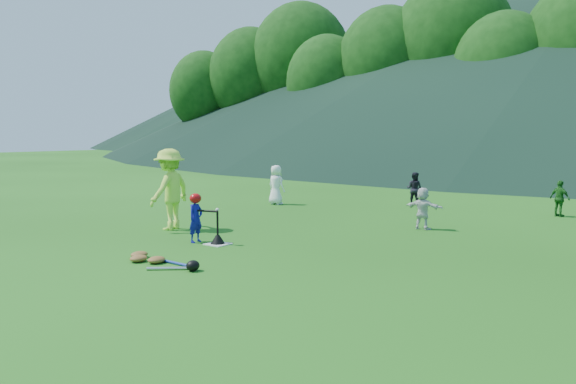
{
  "coord_description": "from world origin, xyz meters",
  "views": [
    {
      "loc": [
        8.08,
        -8.49,
        2.34
      ],
      "look_at": [
        0.0,
        2.5,
        0.9
      ],
      "focal_mm": 35.0,
      "sensor_mm": 36.0,
      "label": 1
    }
  ],
  "objects_px": {
    "equipment_pile": "(156,260)",
    "fielder_b": "(414,189)",
    "fielder_c": "(560,199)",
    "fielder_d": "(423,208)",
    "batting_tee": "(218,238)",
    "batter_child": "(196,219)",
    "home_plate": "(218,244)",
    "fielder_a": "(276,185)",
    "adult_coach": "(170,189)"
  },
  "relations": [
    {
      "from": "fielder_c",
      "to": "batting_tee",
      "type": "height_order",
      "value": "fielder_c"
    },
    {
      "from": "batter_child",
      "to": "equipment_pile",
      "type": "relative_size",
      "value": 0.57
    },
    {
      "from": "fielder_d",
      "to": "fielder_b",
      "type": "bearing_deg",
      "value": -61.35
    },
    {
      "from": "fielder_a",
      "to": "batting_tee",
      "type": "height_order",
      "value": "fielder_a"
    },
    {
      "from": "fielder_a",
      "to": "fielder_b",
      "type": "height_order",
      "value": "fielder_a"
    },
    {
      "from": "batter_child",
      "to": "adult_coach",
      "type": "xyz_separation_m",
      "value": [
        -1.67,
        0.78,
        0.47
      ]
    },
    {
      "from": "fielder_b",
      "to": "fielder_d",
      "type": "height_order",
      "value": "fielder_b"
    },
    {
      "from": "fielder_c",
      "to": "fielder_d",
      "type": "bearing_deg",
      "value": 88.09
    },
    {
      "from": "adult_coach",
      "to": "fielder_b",
      "type": "xyz_separation_m",
      "value": [
        2.91,
        7.77,
        -0.44
      ]
    },
    {
      "from": "fielder_c",
      "to": "equipment_pile",
      "type": "height_order",
      "value": "fielder_c"
    },
    {
      "from": "equipment_pile",
      "to": "fielder_c",
      "type": "bearing_deg",
      "value": 65.86
    },
    {
      "from": "fielder_d",
      "to": "batter_child",
      "type": "bearing_deg",
      "value": 55.99
    },
    {
      "from": "adult_coach",
      "to": "fielder_b",
      "type": "height_order",
      "value": "adult_coach"
    },
    {
      "from": "fielder_a",
      "to": "fielder_b",
      "type": "xyz_separation_m",
      "value": [
        3.76,
        2.44,
        -0.11
      ]
    },
    {
      "from": "fielder_d",
      "to": "home_plate",
      "type": "bearing_deg",
      "value": 60.32
    },
    {
      "from": "fielder_d",
      "to": "adult_coach",
      "type": "bearing_deg",
      "value": 38.84
    },
    {
      "from": "home_plate",
      "to": "batter_child",
      "type": "relative_size",
      "value": 0.44
    },
    {
      "from": "batter_child",
      "to": "fielder_c",
      "type": "distance_m",
      "value": 10.28
    },
    {
      "from": "fielder_c",
      "to": "batting_tee",
      "type": "distance_m",
      "value": 9.92
    },
    {
      "from": "batter_child",
      "to": "fielder_d",
      "type": "xyz_separation_m",
      "value": [
        3.27,
        4.43,
        -0.0
      ]
    },
    {
      "from": "adult_coach",
      "to": "equipment_pile",
      "type": "xyz_separation_m",
      "value": [
        2.52,
        -2.61,
        -0.91
      ]
    },
    {
      "from": "fielder_b",
      "to": "home_plate",
      "type": "bearing_deg",
      "value": 83.65
    },
    {
      "from": "fielder_b",
      "to": "equipment_pile",
      "type": "relative_size",
      "value": 0.6
    },
    {
      "from": "batter_child",
      "to": "fielder_a",
      "type": "bearing_deg",
      "value": 19.43
    },
    {
      "from": "equipment_pile",
      "to": "fielder_b",
      "type": "bearing_deg",
      "value": 87.8
    },
    {
      "from": "equipment_pile",
      "to": "home_plate",
      "type": "bearing_deg",
      "value": 98.66
    },
    {
      "from": "adult_coach",
      "to": "fielder_d",
      "type": "height_order",
      "value": "adult_coach"
    },
    {
      "from": "fielder_c",
      "to": "fielder_d",
      "type": "xyz_separation_m",
      "value": [
        -2.27,
        -4.23,
        0.0
      ]
    },
    {
      "from": "batting_tee",
      "to": "adult_coach",
      "type": "bearing_deg",
      "value": 162.77
    },
    {
      "from": "fielder_d",
      "to": "batting_tee",
      "type": "height_order",
      "value": "fielder_d"
    },
    {
      "from": "fielder_a",
      "to": "fielder_c",
      "type": "bearing_deg",
      "value": -156.5
    },
    {
      "from": "batter_child",
      "to": "fielder_b",
      "type": "distance_m",
      "value": 8.65
    },
    {
      "from": "batting_tee",
      "to": "equipment_pile",
      "type": "bearing_deg",
      "value": -81.34
    },
    {
      "from": "fielder_c",
      "to": "batting_tee",
      "type": "relative_size",
      "value": 1.51
    },
    {
      "from": "home_plate",
      "to": "fielder_b",
      "type": "xyz_separation_m",
      "value": [
        0.69,
        8.46,
        0.53
      ]
    },
    {
      "from": "batter_child",
      "to": "fielder_a",
      "type": "relative_size",
      "value": 0.8
    },
    {
      "from": "home_plate",
      "to": "adult_coach",
      "type": "distance_m",
      "value": 2.52
    },
    {
      "from": "home_plate",
      "to": "fielder_c",
      "type": "bearing_deg",
      "value": 59.78
    },
    {
      "from": "batting_tee",
      "to": "equipment_pile",
      "type": "height_order",
      "value": "batting_tee"
    },
    {
      "from": "fielder_a",
      "to": "batting_tee",
      "type": "distance_m",
      "value": 6.78
    },
    {
      "from": "fielder_a",
      "to": "fielder_d",
      "type": "height_order",
      "value": "fielder_a"
    },
    {
      "from": "home_plate",
      "to": "batting_tee",
      "type": "height_order",
      "value": "batting_tee"
    },
    {
      "from": "fielder_c",
      "to": "equipment_pile",
      "type": "xyz_separation_m",
      "value": [
        -4.7,
        -10.48,
        -0.45
      ]
    },
    {
      "from": "fielder_d",
      "to": "fielder_a",
      "type": "bearing_deg",
      "value": -13.77
    },
    {
      "from": "home_plate",
      "to": "batter_child",
      "type": "height_order",
      "value": "batter_child"
    },
    {
      "from": "fielder_b",
      "to": "fielder_c",
      "type": "distance_m",
      "value": 4.3
    },
    {
      "from": "home_plate",
      "to": "fielder_b",
      "type": "distance_m",
      "value": 8.51
    },
    {
      "from": "fielder_b",
      "to": "equipment_pile",
      "type": "distance_m",
      "value": 10.4
    },
    {
      "from": "fielder_c",
      "to": "equipment_pile",
      "type": "bearing_deg",
      "value": 92.14
    },
    {
      "from": "fielder_a",
      "to": "equipment_pile",
      "type": "bearing_deg",
      "value": 118.95
    }
  ]
}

